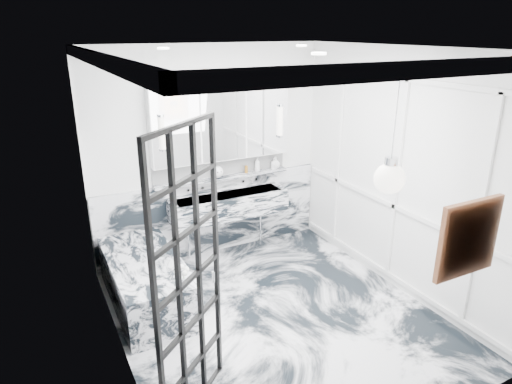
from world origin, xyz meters
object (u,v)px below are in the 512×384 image
trough_sink (229,205)px  bathtub (146,281)px  mirror_cabinet (222,122)px  crittall_door (189,280)px

trough_sink → bathtub: bearing=-153.5°
trough_sink → mirror_cabinet: bearing=90.0°
crittall_door → bathtub: size_ratio=1.43×
crittall_door → trough_sink: (1.35, 2.32, -0.45)m
mirror_cabinet → trough_sink: bearing=-90.0°
trough_sink → bathtub: size_ratio=0.97×
mirror_cabinet → bathtub: 2.20m
crittall_door → mirror_cabinet: size_ratio=1.24×
mirror_cabinet → crittall_door: bearing=-118.5°
trough_sink → mirror_cabinet: mirror_cabinet is taller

